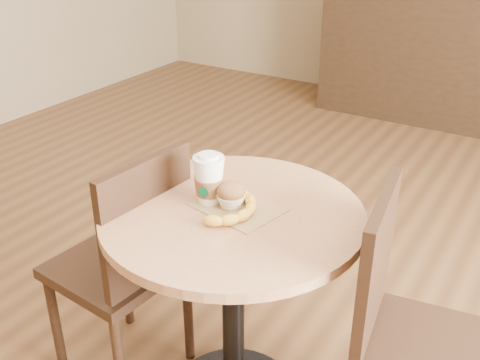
{
  "coord_description": "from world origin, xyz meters",
  "views": [
    {
      "loc": [
        0.67,
        -1.2,
        1.54
      ],
      "look_at": [
        -0.07,
        0.01,
        0.83
      ],
      "focal_mm": 42.0,
      "sensor_mm": 36.0,
      "label": 1
    }
  ],
  "objects_px": {
    "coffee_cup": "(209,181)",
    "banana": "(237,209)",
    "cafe_table": "(233,267)",
    "chair_left": "(128,261)",
    "chair_right": "(410,335)",
    "muffin": "(231,195)"
  },
  "relations": [
    {
      "from": "coffee_cup",
      "to": "banana",
      "type": "bearing_deg",
      "value": -25.75
    },
    {
      "from": "cafe_table",
      "to": "banana",
      "type": "relative_size",
      "value": 3.27
    },
    {
      "from": "chair_left",
      "to": "banana",
      "type": "bearing_deg",
      "value": 102.57
    },
    {
      "from": "cafe_table",
      "to": "coffee_cup",
      "type": "relative_size",
      "value": 4.98
    },
    {
      "from": "chair_right",
      "to": "coffee_cup",
      "type": "bearing_deg",
      "value": 86.5
    },
    {
      "from": "chair_left",
      "to": "chair_right",
      "type": "bearing_deg",
      "value": 103.42
    },
    {
      "from": "cafe_table",
      "to": "chair_left",
      "type": "distance_m",
      "value": 0.38
    },
    {
      "from": "cafe_table",
      "to": "coffee_cup",
      "type": "distance_m",
      "value": 0.28
    },
    {
      "from": "cafe_table",
      "to": "chair_right",
      "type": "height_order",
      "value": "chair_right"
    },
    {
      "from": "banana",
      "to": "chair_right",
      "type": "bearing_deg",
      "value": 10.0
    },
    {
      "from": "muffin",
      "to": "banana",
      "type": "distance_m",
      "value": 0.05
    },
    {
      "from": "chair_right",
      "to": "cafe_table",
      "type": "bearing_deg",
      "value": 88.3
    },
    {
      "from": "cafe_table",
      "to": "banana",
      "type": "bearing_deg",
      "value": -34.59
    },
    {
      "from": "chair_left",
      "to": "coffee_cup",
      "type": "xyz_separation_m",
      "value": [
        0.28,
        0.08,
        0.34
      ]
    },
    {
      "from": "banana",
      "to": "chair_left",
      "type": "bearing_deg",
      "value": -171.5
    },
    {
      "from": "chair_left",
      "to": "coffee_cup",
      "type": "relative_size",
      "value": 5.75
    },
    {
      "from": "chair_left",
      "to": "coffee_cup",
      "type": "distance_m",
      "value": 0.45
    },
    {
      "from": "coffee_cup",
      "to": "muffin",
      "type": "distance_m",
      "value": 0.08
    },
    {
      "from": "coffee_cup",
      "to": "banana",
      "type": "height_order",
      "value": "coffee_cup"
    },
    {
      "from": "chair_left",
      "to": "chair_right",
      "type": "distance_m",
      "value": 0.9
    },
    {
      "from": "coffee_cup",
      "to": "banana",
      "type": "xyz_separation_m",
      "value": [
        0.11,
        -0.03,
        -0.05
      ]
    },
    {
      "from": "chair_left",
      "to": "muffin",
      "type": "xyz_separation_m",
      "value": [
        0.35,
        0.08,
        0.31
      ]
    }
  ]
}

